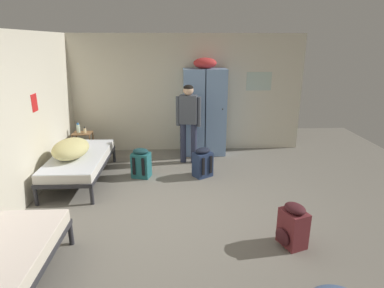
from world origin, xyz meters
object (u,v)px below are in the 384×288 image
at_px(person_traveler, 188,117).
at_px(water_bottle, 78,128).
at_px(backpack_teal, 141,163).
at_px(lotion_bottle, 85,130).
at_px(bed_left_rear, 80,160).
at_px(bedding_heap, 71,149).
at_px(backpack_maroon, 292,226).
at_px(locker_bank, 204,110).
at_px(backpack_navy, 202,163).
at_px(shelf_unit, 83,143).

height_order(person_traveler, water_bottle, person_traveler).
distance_m(water_bottle, backpack_teal, 1.80).
bearing_deg(lotion_bottle, bed_left_rear, -80.79).
relative_size(bedding_heap, backpack_maroon, 1.55).
relative_size(person_traveler, water_bottle, 7.83).
xyz_separation_m(lotion_bottle, backpack_teal, (1.25, -1.00, -0.37)).
height_order(person_traveler, backpack_maroon, person_traveler).
bearing_deg(bedding_heap, backpack_teal, 12.04).
height_order(bedding_heap, backpack_maroon, bedding_heap).
relative_size(locker_bank, backpack_teal, 3.76).
bearing_deg(water_bottle, person_traveler, -8.64).
height_order(bed_left_rear, water_bottle, water_bottle).
height_order(bed_left_rear, backpack_teal, backpack_teal).
xyz_separation_m(water_bottle, backpack_navy, (2.52, -1.08, -0.40)).
relative_size(backpack_maroon, backpack_teal, 1.00).
bearing_deg(locker_bank, shelf_unit, -174.85).
height_order(shelf_unit, backpack_teal, shelf_unit).
bearing_deg(shelf_unit, backpack_maroon, -43.76).
bearing_deg(bed_left_rear, lotion_bottle, 99.21).
xyz_separation_m(locker_bank, bedding_heap, (-2.41, -1.52, -0.32)).
bearing_deg(water_bottle, locker_bank, 4.57).
bearing_deg(water_bottle, backpack_navy, -23.19).
relative_size(locker_bank, shelf_unit, 3.63).
bearing_deg(backpack_maroon, water_bottle, 136.73).
relative_size(lotion_bottle, backpack_maroon, 0.24).
bearing_deg(backpack_maroon, backpack_teal, 133.09).
bearing_deg(backpack_navy, backpack_maroon, -66.75).
xyz_separation_m(backpack_navy, backpack_teal, (-1.12, 0.02, 0.00)).
height_order(bedding_heap, backpack_teal, bedding_heap).
xyz_separation_m(shelf_unit, bedding_heap, (0.17, -1.28, 0.30)).
distance_m(water_bottle, backpack_maroon, 4.75).
bearing_deg(bedding_heap, water_bottle, 100.78).
bearing_deg(locker_bank, lotion_bottle, -173.80).
xyz_separation_m(shelf_unit, backpack_teal, (1.32, -1.04, -0.09)).
bearing_deg(bedding_heap, shelf_unit, 97.47).
distance_m(shelf_unit, lotion_bottle, 0.29).
height_order(lotion_bottle, backpack_navy, lotion_bottle).
height_order(shelf_unit, person_traveler, person_traveler).
distance_m(locker_bank, bed_left_rear, 2.77).
height_order(bedding_heap, lotion_bottle, bedding_heap).
bearing_deg(backpack_maroon, backpack_navy, 113.25).
xyz_separation_m(shelf_unit, lotion_bottle, (0.07, -0.04, 0.28)).
xyz_separation_m(bed_left_rear, backpack_teal, (1.07, 0.11, -0.12)).
xyz_separation_m(water_bottle, backpack_maroon, (3.45, -3.25, -0.40)).
xyz_separation_m(person_traveler, water_bottle, (-2.29, 0.35, -0.30)).
bearing_deg(backpack_teal, lotion_bottle, 141.44).
bearing_deg(lotion_bottle, locker_bank, 6.20).
distance_m(locker_bank, shelf_unit, 2.66).
xyz_separation_m(locker_bank, lotion_bottle, (-2.51, -0.27, -0.34)).
bearing_deg(bedding_heap, backpack_maroon, -31.27).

